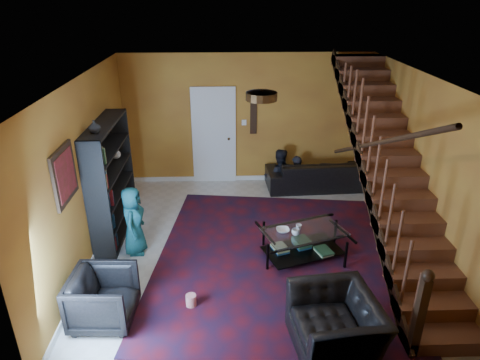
% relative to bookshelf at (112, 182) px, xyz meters
% --- Properties ---
extents(floor, '(5.50, 5.50, 0.00)m').
position_rel_bookshelf_xyz_m(floor, '(2.40, -0.60, -0.96)').
color(floor, beige).
rests_on(floor, ground).
extents(room, '(5.50, 5.50, 5.50)m').
position_rel_bookshelf_xyz_m(room, '(1.07, 0.73, -0.91)').
color(room, gold).
rests_on(room, ground).
extents(staircase, '(0.95, 5.02, 3.18)m').
position_rel_bookshelf_xyz_m(staircase, '(4.53, -0.60, 0.43)').
color(staircase, brown).
rests_on(staircase, floor).
extents(bookshelf, '(0.35, 1.80, 2.00)m').
position_rel_bookshelf_xyz_m(bookshelf, '(0.00, 0.00, 0.00)').
color(bookshelf, black).
rests_on(bookshelf, floor).
extents(door, '(0.82, 0.05, 2.05)m').
position_rel_bookshelf_xyz_m(door, '(1.70, 2.12, 0.06)').
color(door, silver).
rests_on(door, floor).
extents(framed_picture, '(0.04, 0.74, 0.74)m').
position_rel_bookshelf_xyz_m(framed_picture, '(-0.17, -1.50, 0.79)').
color(framed_picture, maroon).
rests_on(framed_picture, room).
extents(wall_hanging, '(0.14, 0.03, 0.90)m').
position_rel_bookshelf_xyz_m(wall_hanging, '(2.55, 2.13, 0.59)').
color(wall_hanging, black).
rests_on(wall_hanging, room).
extents(ceiling_fixture, '(0.40, 0.40, 0.10)m').
position_rel_bookshelf_xyz_m(ceiling_fixture, '(2.40, -1.40, 1.78)').
color(ceiling_fixture, '#3F2814').
rests_on(ceiling_fixture, room).
extents(rug, '(4.33, 4.81, 0.02)m').
position_rel_bookshelf_xyz_m(rug, '(2.77, -1.01, -0.95)').
color(rug, '#4B0D15').
rests_on(rug, floor).
extents(sofa, '(2.17, 0.94, 0.62)m').
position_rel_bookshelf_xyz_m(sofa, '(3.90, 1.70, -0.65)').
color(sofa, black).
rests_on(sofa, floor).
extents(armchair_left, '(0.83, 0.81, 0.72)m').
position_rel_bookshelf_xyz_m(armchair_left, '(0.35, -2.27, -0.60)').
color(armchair_left, black).
rests_on(armchair_left, floor).
extents(armchair_right, '(1.07, 1.19, 0.70)m').
position_rel_bookshelf_xyz_m(armchair_right, '(3.21, -2.85, -0.61)').
color(armchair_right, black).
rests_on(armchair_right, floor).
extents(person_adult_a, '(0.44, 0.30, 1.17)m').
position_rel_bookshelf_xyz_m(person_adult_a, '(3.46, 1.75, -0.83)').
color(person_adult_a, black).
rests_on(person_adult_a, sofa).
extents(person_adult_b, '(0.64, 0.50, 1.32)m').
position_rel_bookshelf_xyz_m(person_adult_b, '(3.10, 1.75, -0.75)').
color(person_adult_b, black).
rests_on(person_adult_b, sofa).
extents(person_child, '(0.39, 0.58, 1.16)m').
position_rel_bookshelf_xyz_m(person_child, '(0.45, -0.67, -0.39)').
color(person_child, '#1B5A69').
rests_on(person_child, armchair_left).
extents(coffee_table, '(1.43, 1.11, 0.48)m').
position_rel_bookshelf_xyz_m(coffee_table, '(3.16, -0.93, -0.68)').
color(coffee_table, black).
rests_on(coffee_table, floor).
extents(cup_a, '(0.16, 0.16, 0.10)m').
position_rel_bookshelf_xyz_m(cup_a, '(3.01, -1.04, -0.43)').
color(cup_a, '#999999').
rests_on(cup_a, coffee_table).
extents(cup_b, '(0.09, 0.09, 0.09)m').
position_rel_bookshelf_xyz_m(cup_b, '(3.08, -0.88, -0.44)').
color(cup_b, '#999999').
rests_on(cup_b, coffee_table).
extents(bowl, '(0.21, 0.21, 0.05)m').
position_rel_bookshelf_xyz_m(bowl, '(2.83, -0.93, -0.46)').
color(bowl, '#999999').
rests_on(bowl, coffee_table).
extents(vase, '(0.18, 0.18, 0.19)m').
position_rel_bookshelf_xyz_m(vase, '(-0.00, -0.50, 1.13)').
color(vase, '#999999').
rests_on(vase, bookshelf).
extents(popcorn_bucket, '(0.18, 0.18, 0.17)m').
position_rel_bookshelf_xyz_m(popcorn_bucket, '(1.44, -2.05, -0.86)').
color(popcorn_bucket, red).
rests_on(popcorn_bucket, rug).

